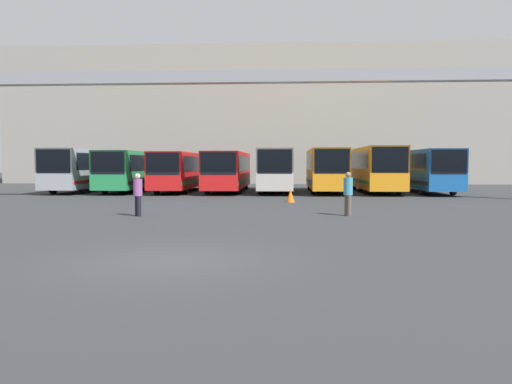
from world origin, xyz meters
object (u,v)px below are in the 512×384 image
Objects in this scene: bus_slot_0 at (84,168)px; bus_slot_7 at (426,168)px; bus_slot_2 at (180,169)px; pedestrian_near_left at (348,193)px; bus_slot_3 at (228,169)px; bus_slot_6 at (375,167)px; bus_slot_5 at (326,168)px; traffic_cone at (290,196)px; pedestrian_mid_right at (138,194)px; bus_slot_4 at (276,168)px; bus_slot_1 at (132,169)px.

bus_slot_0 is 25.91m from bus_slot_7.
pedestrian_near_left is (10.71, -17.21, -0.75)m from bus_slot_2.
bus_slot_3 is 11.10m from bus_slot_6.
traffic_cone is (-2.71, -9.79, -1.47)m from bus_slot_5.
bus_slot_0 is 22.21m from bus_slot_6.
bus_slot_3 reaches higher than pedestrian_mid_right.
bus_slot_0 is 0.94× the size of bus_slot_7.
bus_slot_4 is at bearing -2.17° from bus_slot_2.
bus_slot_0 is 24.64m from pedestrian_near_left.
bus_slot_2 is 1.05× the size of bus_slot_4.
bus_slot_6 is 3.71m from bus_slot_7.
bus_slot_2 reaches higher than traffic_cone.
bus_slot_1 is 1.01× the size of bus_slot_4.
pedestrian_mid_right is (-1.64, -17.93, -0.80)m from bus_slot_3.
bus_slot_0 is 11.12m from bus_slot_3.
bus_slot_6 is at bearing 144.16° from pedestrian_near_left.
bus_slot_6 reaches higher than bus_slot_0.
bus_slot_3 is 6.18× the size of pedestrian_near_left.
bus_slot_5 is 10.26m from traffic_cone.
bus_slot_7 is at bearing -3.83° from bus_slot_6.
bus_slot_5 reaches higher than bus_slot_2.
bus_slot_7 is (18.50, -0.24, 0.09)m from bus_slot_2.
bus_slot_4 is 0.99× the size of bus_slot_7.
bus_slot_0 is at bearing -11.04° from pedestrian_mid_right.
pedestrian_near_left is 8.68m from pedestrian_mid_right.
bus_slot_6 is (14.80, 0.01, 0.20)m from bus_slot_2.
bus_slot_6 is (18.50, 0.24, 0.15)m from bus_slot_1.
bus_slot_5 is at bearing -1.64° from bus_slot_4.
traffic_cone is at bearing 175.76° from pedestrian_near_left.
bus_slot_6 reaches higher than bus_slot_3.
bus_slot_2 is (3.70, 0.23, -0.05)m from bus_slot_1.
bus_slot_4 is at bearing -56.51° from pedestrian_mid_right.
bus_slot_4 is at bearing 178.36° from bus_slot_5.
bus_slot_4 is (11.10, -0.05, 0.07)m from bus_slot_1.
bus_slot_0 is at bearing -175.89° from bus_slot_2.
bus_slot_6 is at bearing 6.12° from bus_slot_5.
bus_slot_0 is 18.57m from traffic_cone.
bus_slot_7 is (14.80, -0.28, 0.07)m from bus_slot_3.
bus_slot_0 is at bearing -179.35° from bus_slot_7.
bus_slot_5 reaches higher than pedestrian_near_left.
bus_slot_5 is at bearing -178.85° from bus_slot_7.
bus_slot_5 is at bearing -1.99° from bus_slot_2.
bus_slot_5 is (3.70, -0.11, 0.01)m from bus_slot_4.
bus_slot_2 is 14.80m from bus_slot_6.
bus_slot_7 reaches higher than bus_slot_2.
bus_slot_1 is at bearing 140.58° from traffic_cone.
bus_slot_6 is 6.34× the size of pedestrian_mid_right.
bus_slot_4 reaches higher than pedestrian_near_left.
bus_slot_2 is 3.70m from bus_slot_3.
bus_slot_1 is 0.96× the size of bus_slot_6.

